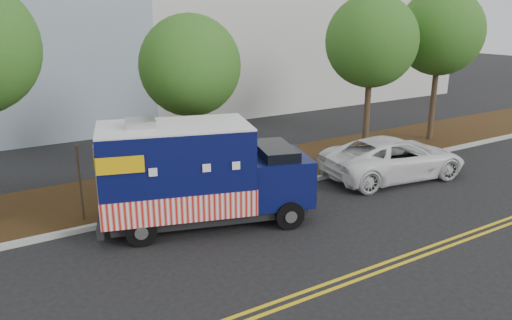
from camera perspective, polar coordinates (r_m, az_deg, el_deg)
ground at (r=15.35m, az=-1.54°, el=-6.36°), size 120.00×120.00×0.00m
curb at (r=16.46m, az=-4.02°, el=-4.49°), size 120.00×0.18×0.15m
mulch_strip at (r=18.23m, az=-7.13°, el=-2.43°), size 120.00×4.00×0.15m
centerline_near at (r=12.12m, az=9.48°, el=-13.29°), size 120.00×0.10×0.01m
centerline_far at (r=11.96m, az=10.29°, el=-13.77°), size 120.00×0.10×0.01m
tree_b at (r=17.66m, az=-7.55°, el=10.62°), size 3.52×3.52×5.96m
tree_c at (r=21.50m, az=13.06°, el=13.06°), size 3.79×3.79×6.71m
tree_d at (r=24.52m, az=20.30°, el=13.51°), size 3.85×3.85×7.01m
sign_post at (r=15.20m, az=-19.42°, el=-2.76°), size 0.06×0.06×2.40m
food_truck at (r=14.36m, az=-6.98°, el=-1.93°), size 6.46×3.87×3.22m
white_car at (r=19.22m, az=15.47°, el=0.25°), size 5.82×3.30×1.53m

